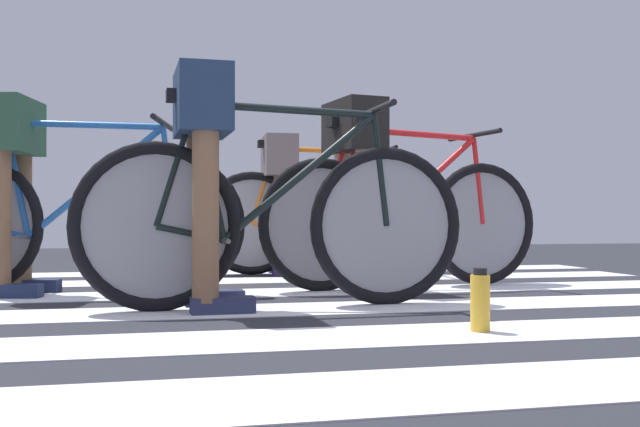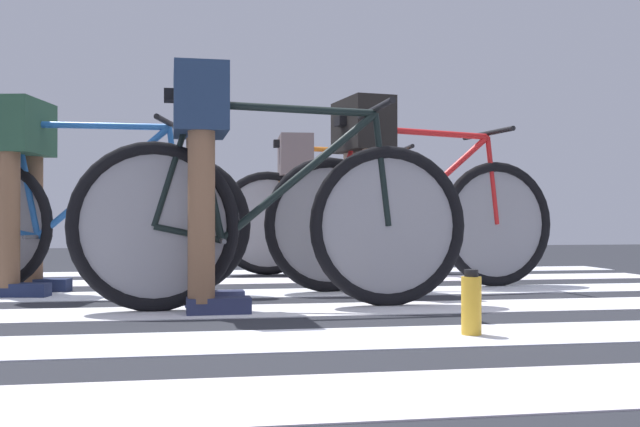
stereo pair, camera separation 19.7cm
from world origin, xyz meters
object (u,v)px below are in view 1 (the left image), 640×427
(water_bottle, at_px, (480,302))
(cyclist_3_of_4, at_px, (12,168))
(bicycle_2_of_4, at_px, (405,219))
(bicycle_3_of_4, at_px, (73,220))
(cyclist_2_of_4, at_px, (355,168))
(cyclist_1_of_4, at_px, (203,154))
(bicycle_1_of_4, at_px, (275,220))
(cyclist_4_of_4, at_px, (280,185))
(bicycle_4_of_4, at_px, (324,219))

(water_bottle, bearing_deg, cyclist_3_of_4, 137.06)
(bicycle_2_of_4, relative_size, bicycle_3_of_4, 1.01)
(bicycle_3_of_4, relative_size, cyclist_3_of_4, 1.71)
(cyclist_2_of_4, distance_m, water_bottle, 1.65)
(cyclist_1_of_4, xyz_separation_m, bicycle_2_of_4, (1.18, 0.77, -0.28))
(bicycle_1_of_4, relative_size, cyclist_1_of_4, 1.69)
(cyclist_1_of_4, bearing_deg, cyclist_3_of_4, 135.26)
(cyclist_1_of_4, bearing_deg, bicycle_3_of_4, 125.80)
(cyclist_1_of_4, height_order, cyclist_4_of_4, cyclist_1_of_4)
(cyclist_1_of_4, height_order, bicycle_4_of_4, cyclist_1_of_4)
(bicycle_3_of_4, xyz_separation_m, cyclist_3_of_4, (-0.30, 0.06, 0.26))
(cyclist_2_of_4, bearing_deg, bicycle_3_of_4, 168.61)
(bicycle_1_of_4, distance_m, cyclist_4_of_4, 1.97)
(cyclist_4_of_4, bearing_deg, bicycle_3_of_4, -134.72)
(cyclist_1_of_4, relative_size, bicycle_2_of_4, 0.60)
(bicycle_2_of_4, relative_size, water_bottle, 7.78)
(cyclist_3_of_4, distance_m, water_bottle, 2.50)
(bicycle_2_of_4, height_order, cyclist_2_of_4, cyclist_2_of_4)
(bicycle_4_of_4, bearing_deg, cyclist_4_of_4, -180.00)
(bicycle_3_of_4, distance_m, bicycle_4_of_4, 1.95)
(cyclist_4_of_4, relative_size, water_bottle, 4.36)
(bicycle_2_of_4, bearing_deg, bicycle_1_of_4, -147.97)
(cyclist_2_of_4, xyz_separation_m, cyclist_4_of_4, (-0.20, 1.21, -0.04))
(cyclist_2_of_4, bearing_deg, cyclist_1_of_4, -149.62)
(water_bottle, bearing_deg, bicycle_2_of_4, 79.58)
(cyclist_4_of_4, bearing_deg, cyclist_2_of_4, -77.48)
(cyclist_1_of_4, relative_size, cyclist_3_of_4, 1.03)
(cyclist_3_of_4, bearing_deg, water_bottle, -31.36)
(cyclist_1_of_4, xyz_separation_m, cyclist_3_of_4, (-0.90, 0.84, -0.02))
(cyclist_2_of_4, height_order, cyclist_3_of_4, cyclist_2_of_4)
(cyclist_2_of_4, distance_m, bicycle_4_of_4, 1.23)
(bicycle_2_of_4, xyz_separation_m, water_bottle, (-0.29, -1.60, -0.28))
(cyclist_3_of_4, relative_size, bicycle_4_of_4, 0.58)
(cyclist_4_of_4, distance_m, water_bottle, 2.81)
(bicycle_1_of_4, bearing_deg, cyclist_4_of_4, 77.63)
(bicycle_1_of_4, height_order, bicycle_3_of_4, same)
(cyclist_3_of_4, relative_size, water_bottle, 4.52)
(bicycle_1_of_4, relative_size, cyclist_4_of_4, 1.80)
(bicycle_1_of_4, height_order, cyclist_3_of_4, cyclist_3_of_4)
(bicycle_4_of_4, bearing_deg, bicycle_3_of_4, -141.23)
(cyclist_1_of_4, xyz_separation_m, water_bottle, (0.88, -0.83, -0.56))
(cyclist_2_of_4, relative_size, cyclist_4_of_4, 1.07)
(bicycle_3_of_4, bearing_deg, water_bottle, -35.60)
(bicycle_4_of_4, bearing_deg, bicycle_2_of_4, -77.11)
(cyclist_1_of_4, distance_m, bicycle_4_of_4, 2.17)
(water_bottle, bearing_deg, cyclist_1_of_4, 136.99)
(bicycle_3_of_4, distance_m, cyclist_4_of_4, 1.73)
(bicycle_4_of_4, relative_size, water_bottle, 7.85)
(bicycle_1_of_4, bearing_deg, bicycle_3_of_4, 138.03)
(bicycle_2_of_4, height_order, bicycle_4_of_4, same)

